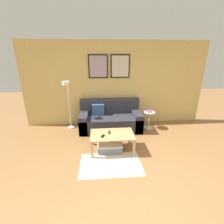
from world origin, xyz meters
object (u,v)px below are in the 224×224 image
Objects in this scene: side_table at (149,118)px; remote_control at (109,132)px; storage_bin at (110,146)px; floor_lamp at (67,95)px; book_stack at (149,112)px; couch at (110,119)px; cell_phone at (103,136)px; coffee_table at (112,137)px.

side_table is 3.44× the size of remote_control.
storage_bin is 0.35m from remote_control.
floor_lamp is 2.85× the size of side_table.
book_stack is at bearing -142.84° from side_table.
remote_control is (-0.11, -1.12, 0.14)m from couch.
book_stack is 1.66m from remote_control.
book_stack is (1.17, -0.07, 0.24)m from couch.
cell_phone is (-0.15, -0.17, -0.01)m from remote_control.
side_table is at bearing 44.89° from remote_control.
couch is at bearing 176.65° from book_stack.
couch is 1.20m from coffee_table.
couch is at bearing 88.01° from coffee_table.
coffee_table is 6.71× the size of remote_control.
couch is at bearing 90.16° from remote_control.
coffee_table is 1.75× the size of storage_bin.
storage_bin is 4.10× the size of cell_phone.
storage_bin is 3.83× the size of remote_control.
remote_control reaches higher than coffee_table.
couch reaches higher than book_stack.
storage_bin is (-0.06, -0.00, -0.26)m from coffee_table.
couch is 1.32m from cell_phone.
book_stack is (1.27, 1.13, 0.44)m from storage_bin.
remote_control is (-1.29, -1.06, 0.13)m from side_table.
floor_lamp is at bearing 148.32° from cell_phone.
storage_bin is at bearing -47.42° from floor_lamp.
couch is 12.97× the size of cell_phone.
storage_bin is 1.73m from side_table.
coffee_table is at bearing 44.58° from cell_phone.
couch reaches higher than cell_phone.
cell_phone is (-0.16, -0.09, 0.33)m from storage_bin.
floor_lamp is 1.72m from cell_phone.
coffee_table is 1.66m from book_stack.
book_stack is (2.38, -0.08, -0.53)m from floor_lamp.
remote_control is at bearing -95.39° from couch.
storage_bin is 1.90m from floor_lamp.
side_table is at bearing 62.37° from cell_phone.
couch is at bearing -0.49° from floor_lamp.
coffee_table is 0.68× the size of floor_lamp.
floor_lamp is 6.87× the size of book_stack.
cell_phone is at bearing -157.51° from coffee_table.
cell_phone is at bearing -150.99° from storage_bin.
cell_phone is (-0.22, -0.09, 0.08)m from coffee_table.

